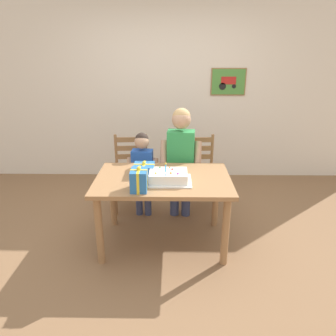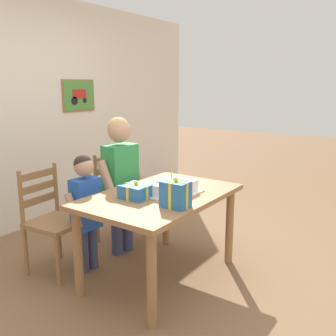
% 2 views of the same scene
% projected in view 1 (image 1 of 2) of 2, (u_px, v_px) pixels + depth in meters
% --- Properties ---
extents(ground_plane, '(20.00, 20.00, 0.00)m').
position_uv_depth(ground_plane, '(163.00, 242.00, 3.38)').
color(ground_plane, '#846042').
extents(back_wall, '(6.40, 0.11, 2.60)m').
position_uv_depth(back_wall, '(167.00, 93.00, 4.76)').
color(back_wall, silver).
rests_on(back_wall, ground).
extents(dining_table, '(1.33, 0.87, 0.74)m').
position_uv_depth(dining_table, '(163.00, 187.00, 3.16)').
color(dining_table, '#9E7047').
rests_on(dining_table, ground).
extents(birthday_cake, '(0.44, 0.34, 0.19)m').
position_uv_depth(birthday_cake, '(168.00, 177.00, 3.02)').
color(birthday_cake, white).
rests_on(birthday_cake, dining_table).
extents(gift_box_red_large, '(0.21, 0.22, 0.14)m').
position_uv_depth(gift_box_red_large, '(144.00, 169.00, 3.19)').
color(gift_box_red_large, '#286BB7').
rests_on(gift_box_red_large, dining_table).
extents(gift_box_beside_cake, '(0.15, 0.20, 0.23)m').
position_uv_depth(gift_box_beside_cake, '(139.00, 180.00, 2.82)').
color(gift_box_beside_cake, '#286BB7').
rests_on(gift_box_beside_cake, dining_table).
extents(chair_left, '(0.45, 0.45, 0.92)m').
position_uv_depth(chair_left, '(131.00, 172.00, 4.00)').
color(chair_left, '#996B42').
rests_on(chair_left, ground).
extents(chair_right, '(0.45, 0.45, 0.92)m').
position_uv_depth(chair_right, '(198.00, 173.00, 3.99)').
color(chair_right, '#996B42').
rests_on(chair_right, ground).
extents(child_older, '(0.49, 0.29, 1.32)m').
position_uv_depth(child_older, '(181.00, 153.00, 3.65)').
color(child_older, '#38426B').
rests_on(child_older, ground).
extents(child_younger, '(0.38, 0.22, 1.04)m').
position_uv_depth(child_younger, '(143.00, 167.00, 3.72)').
color(child_younger, '#38426B').
rests_on(child_younger, ground).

